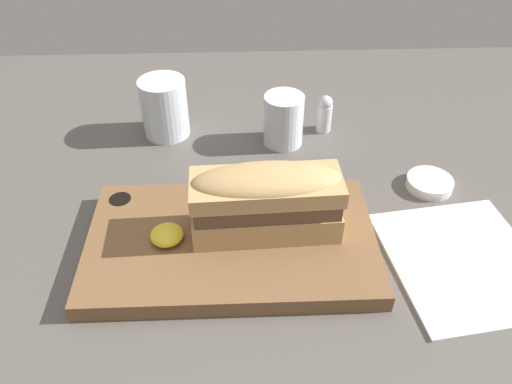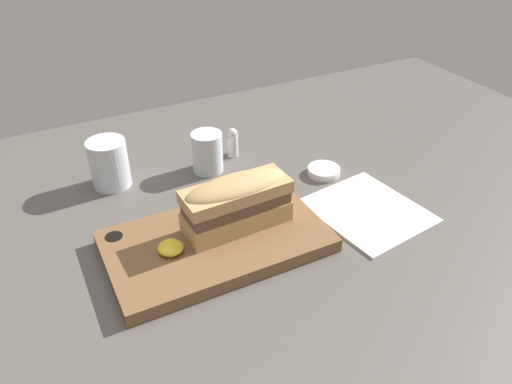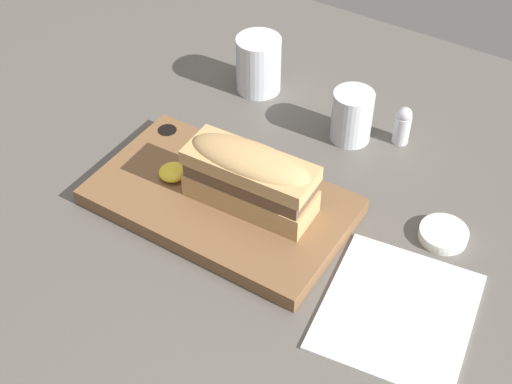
% 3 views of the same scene
% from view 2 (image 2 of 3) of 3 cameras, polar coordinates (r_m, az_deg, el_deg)
% --- Properties ---
extents(dining_table, '(1.67, 1.08, 0.02)m').
position_cam_2_polar(dining_table, '(0.86, 0.36, -4.14)').
color(dining_table, '#56514C').
rests_on(dining_table, ground).
extents(serving_board, '(0.35, 0.20, 0.02)m').
position_cam_2_polar(serving_board, '(0.80, -4.61, -5.66)').
color(serving_board, brown).
rests_on(serving_board, dining_table).
extents(sandwich, '(0.18, 0.07, 0.09)m').
position_cam_2_polar(sandwich, '(0.79, -2.25, -1.01)').
color(sandwich, tan).
rests_on(sandwich, serving_board).
extents(mustard_dollop, '(0.04, 0.04, 0.02)m').
position_cam_2_polar(mustard_dollop, '(0.77, -9.72, -6.28)').
color(mustard_dollop, yellow).
rests_on(mustard_dollop, serving_board).
extents(water_glass, '(0.07, 0.07, 0.09)m').
position_cam_2_polar(water_glass, '(0.98, -16.39, 2.83)').
color(water_glass, silver).
rests_on(water_glass, dining_table).
extents(wine_glass, '(0.06, 0.06, 0.08)m').
position_cam_2_polar(wine_glass, '(0.99, -5.57, 4.31)').
color(wine_glass, silver).
rests_on(wine_glass, dining_table).
extents(napkin, '(0.20, 0.21, 0.00)m').
position_cam_2_polar(napkin, '(0.90, 12.64, -2.11)').
color(napkin, white).
rests_on(napkin, dining_table).
extents(salt_shaker, '(0.02, 0.02, 0.06)m').
position_cam_2_polar(salt_shaker, '(1.04, -2.74, 5.76)').
color(salt_shaker, silver).
rests_on(salt_shaker, dining_table).
extents(condiment_dish, '(0.06, 0.06, 0.01)m').
position_cam_2_polar(condiment_dish, '(0.99, 7.75, 2.38)').
color(condiment_dish, white).
rests_on(condiment_dish, dining_table).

